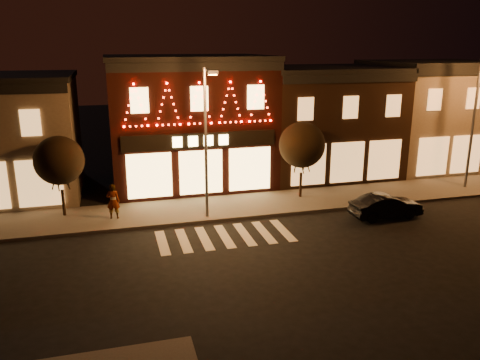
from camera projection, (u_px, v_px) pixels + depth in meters
name	position (u px, v px, depth m)	size (l,w,h in m)	color
ground	(247.00, 273.00, 19.61)	(120.00, 120.00, 0.00)	black
sidewalk_far	(242.00, 206.00, 27.52)	(44.00, 4.00, 0.15)	#47423D
building_pulp	(189.00, 121.00, 31.46)	(10.20, 8.34, 8.30)	black
building_right_a	(322.00, 121.00, 33.98)	(9.20, 8.28, 7.50)	black
building_right_b	(432.00, 114.00, 36.21)	(9.20, 8.28, 7.80)	brown
streetlamp_mid	(207.00, 133.00, 24.18)	(0.50, 1.77, 7.72)	#59595E
streetlamp_right	(479.00, 110.00, 29.38)	(0.79, 1.93, 8.43)	#59595E
tree_left	(59.00, 161.00, 24.99)	(2.56, 2.56, 4.29)	black
tree_right	(302.00, 145.00, 28.09)	(2.70, 2.70, 4.51)	black
dark_sedan	(386.00, 206.00, 25.72)	(1.34, 3.85, 1.27)	black
pedestrian	(113.00, 201.00, 25.08)	(0.68, 0.45, 1.87)	gray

